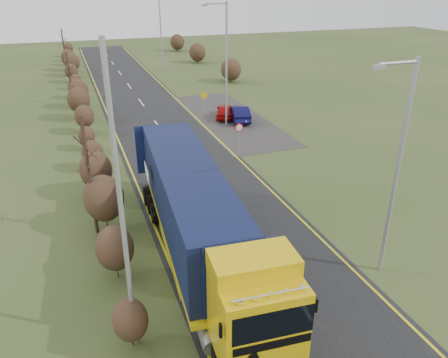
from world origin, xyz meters
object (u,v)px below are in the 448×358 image
Objects in this scene: lorry at (197,215)px; streetlight_near at (396,165)px; speed_sign at (239,133)px; car_red_hatchback at (225,111)px; car_blue_sedan at (239,113)px.

streetlight_near is (7.21, -3.15, 2.56)m from lorry.
lorry is 7.07× the size of speed_sign.
car_red_hatchback is 8.79m from speed_sign.
speed_sign is at bearing 79.68° from car_blue_sedan.
car_blue_sedan is at bearing 68.07° from speed_sign.
car_red_hatchback is (8.74, 20.49, -1.81)m from lorry.
car_red_hatchback is at bearing 86.30° from streetlight_near.
lorry reaches higher than car_red_hatchback.
car_blue_sedan is at bearing 67.64° from lorry.
speed_sign is at bearing 65.01° from lorry.
speed_sign is at bearing 98.40° from car_red_hatchback.
lorry reaches higher than car_blue_sedan.
streetlight_near is at bearing 108.17° from car_red_hatchback.
lorry reaches higher than speed_sign.
speed_sign reaches higher than car_blue_sedan.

